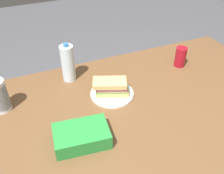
# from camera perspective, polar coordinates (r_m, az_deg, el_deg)

# --- Properties ---
(dining_table) EXTENTS (1.70, 1.05, 0.77)m
(dining_table) POSITION_cam_1_polar(r_m,az_deg,el_deg) (1.32, 5.90, -7.92)
(dining_table) COLOR brown
(dining_table) RESTS_ON ground_plane
(paper_plate) EXTENTS (0.23, 0.23, 0.01)m
(paper_plate) POSITION_cam_1_polar(r_m,az_deg,el_deg) (1.34, 0.00, -1.49)
(paper_plate) COLOR white
(paper_plate) RESTS_ON dining_table
(sandwich) EXTENTS (0.20, 0.15, 0.08)m
(sandwich) POSITION_cam_1_polar(r_m,az_deg,el_deg) (1.31, -0.16, 0.05)
(sandwich) COLOR #DBB26B
(sandwich) RESTS_ON paper_plate
(soda_can_red) EXTENTS (0.07, 0.07, 0.12)m
(soda_can_red) POSITION_cam_1_polar(r_m,az_deg,el_deg) (1.60, 15.09, 6.55)
(soda_can_red) COLOR maroon
(soda_can_red) RESTS_ON dining_table
(chip_bag) EXTENTS (0.25, 0.18, 0.07)m
(chip_bag) POSITION_cam_1_polar(r_m,az_deg,el_deg) (1.10, -6.84, -10.82)
(chip_bag) COLOR #268C38
(chip_bag) RESTS_ON dining_table
(water_bottle_tall) EXTENTS (0.07, 0.07, 0.23)m
(water_bottle_tall) POSITION_cam_1_polar(r_m,az_deg,el_deg) (1.42, -9.85, 5.29)
(water_bottle_tall) COLOR silver
(water_bottle_tall) RESTS_ON dining_table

